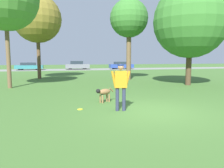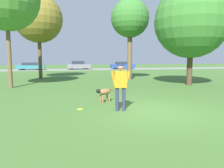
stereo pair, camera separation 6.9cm
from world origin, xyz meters
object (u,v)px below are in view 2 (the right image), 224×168
at_px(parked_car_blue, 123,65).
at_px(parked_car_teal, 31,66).
at_px(parked_car_grey, 79,65).
at_px(tree_far_left, 39,19).
at_px(tree_mid_center, 130,19).
at_px(dog, 104,92).
at_px(person, 121,83).
at_px(frisbee, 80,109).
at_px(tree_near_right, 192,21).

bearing_deg(parked_car_blue, parked_car_teal, 178.30).
height_order(parked_car_grey, parked_car_blue, parked_car_grey).
distance_m(tree_far_left, parked_car_blue, 20.97).
height_order(tree_mid_center, parked_car_blue, tree_mid_center).
bearing_deg(dog, person, 67.69).
distance_m(dog, tree_far_left, 13.91).
relative_size(frisbee, tree_mid_center, 0.03).
xyz_separation_m(dog, tree_mid_center, (4.38, 9.60, 4.93)).
bearing_deg(frisbee, tree_mid_center, 62.56).
height_order(tree_far_left, parked_car_blue, tree_far_left).
distance_m(frisbee, tree_far_left, 14.79).
relative_size(parked_car_teal, parked_car_grey, 1.08).
distance_m(frisbee, parked_car_teal, 30.44).
height_order(person, tree_mid_center, tree_mid_center).
bearing_deg(dog, tree_near_right, -179.02).
bearing_deg(parked_car_blue, person, -106.16).
distance_m(person, dog, 1.75).
relative_size(frisbee, parked_car_blue, 0.05).
xyz_separation_m(frisbee, tree_near_right, (8.37, 5.68, 4.49)).
height_order(dog, tree_near_right, tree_near_right).
distance_m(parked_car_teal, parked_car_blue, 15.60).
height_order(dog, frisbee, dog).
xyz_separation_m(tree_mid_center, parked_car_blue, (4.95, 18.70, -4.71)).
bearing_deg(parked_car_teal, tree_near_right, -59.32).
height_order(tree_near_right, parked_car_teal, tree_near_right).
height_order(person, parked_car_grey, person).
xyz_separation_m(tree_far_left, parked_car_grey, (5.09, 16.51, -4.80)).
relative_size(person, parked_car_blue, 0.40).
bearing_deg(person, tree_near_right, 52.34).
bearing_deg(person, parked_car_blue, 83.54).
xyz_separation_m(tree_mid_center, parked_car_teal, (-10.63, 19.35, -4.75)).
bearing_deg(parked_car_teal, person, -76.24).
relative_size(tree_far_left, parked_car_teal, 1.76).
height_order(frisbee, tree_far_left, tree_far_left).
relative_size(tree_far_left, parked_car_blue, 1.81).
relative_size(dog, tree_far_left, 0.12).
xyz_separation_m(tree_near_right, parked_car_teal, (-13.46, 24.33, -3.88)).
bearing_deg(tree_near_right, tree_mid_center, 119.61).
distance_m(person, frisbee, 1.84).
bearing_deg(tree_near_right, parked_car_blue, 84.89).
relative_size(person, tree_far_left, 0.22).
bearing_deg(dog, parked_car_teal, -109.45).
height_order(person, frisbee, person).
bearing_deg(parked_car_blue, tree_near_right, -94.43).
bearing_deg(parked_car_blue, tree_far_left, -128.38).
bearing_deg(tree_mid_center, tree_far_left, 160.08).
relative_size(person, dog, 1.84).
height_order(person, dog, person).
distance_m(person, tree_mid_center, 12.72).
distance_m(dog, tree_near_right, 9.47).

